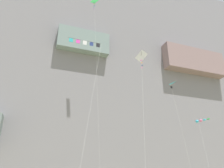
{
  "coord_description": "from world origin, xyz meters",
  "views": [
    {
      "loc": [
        -7.33,
        4.57,
        3.81
      ],
      "look_at": [
        0.48,
        26.13,
        13.41
      ],
      "focal_mm": 34.31,
      "sensor_mm": 36.0,
      "label": 1
    }
  ],
  "objects": [
    {
      "name": "kite_diamond_low_left",
      "position": [
        0.34,
        35.4,
        32.59
      ],
      "size": [
        2.16,
        2.83,
        35.25
      ],
      "color": "green",
      "rests_on": "ground"
    },
    {
      "name": "kite_delta_near_cliff",
      "position": [
        12.47,
        31.63,
        16.31
      ],
      "size": [
        2.44,
        1.77,
        16.99
      ],
      "color": "#38B2D1",
      "rests_on": "ground"
    },
    {
      "name": "kite_windsock_high_right",
      "position": [
        19.28,
        33.45,
        12.1
      ],
      "size": [
        3.59,
        4.89,
        12.41
      ],
      "color": "#38B2D1",
      "rests_on": "ground"
    },
    {
      "name": "cliff_face",
      "position": [
        0.02,
        53.42,
        27.8
      ],
      "size": [
        180.0,
        23.52,
        55.66
      ],
      "color": "gray",
      "rests_on": "ground"
    },
    {
      "name": "kite_diamond_mid_right",
      "position": [
        4.02,
        25.18,
        16.53
      ],
      "size": [
        1.91,
        2.21,
        18.16
      ],
      "color": "white",
      "rests_on": "ground"
    },
    {
      "name": "kite_banner_upper_right",
      "position": [
        -2.66,
        27.56,
        18.61
      ],
      "size": [
        4.44,
        5.04,
        19.72
      ],
      "color": "black",
      "rests_on": "ground"
    }
  ]
}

